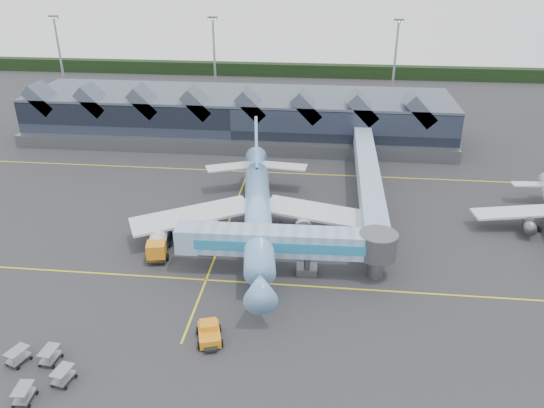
# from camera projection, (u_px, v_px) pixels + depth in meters

# --- Properties ---
(ground) EXTENTS (260.00, 260.00, 0.00)m
(ground) POSITION_uv_depth(u_px,v_px,m) (219.00, 248.00, 73.70)
(ground) COLOR #252527
(ground) RESTS_ON ground
(taxi_stripes) EXTENTS (120.00, 60.00, 0.01)m
(taxi_stripes) POSITION_uv_depth(u_px,v_px,m) (231.00, 215.00, 82.64)
(taxi_stripes) COLOR yellow
(taxi_stripes) RESTS_ON ground
(tree_line_far) EXTENTS (260.00, 4.00, 4.00)m
(tree_line_far) POSITION_uv_depth(u_px,v_px,m) (286.00, 70.00, 171.24)
(tree_line_far) COLOR black
(tree_line_far) RESTS_ON ground
(terminal) EXTENTS (90.00, 22.25, 12.52)m
(terminal) POSITION_uv_depth(u_px,v_px,m) (238.00, 116.00, 114.42)
(terminal) COLOR black
(terminal) RESTS_ON ground
(light_masts) EXTENTS (132.40, 42.56, 22.45)m
(light_masts) POSITION_uv_depth(u_px,v_px,m) (359.00, 68.00, 122.40)
(light_masts) COLOR #989AA0
(light_masts) RESTS_ON ground
(main_airliner) EXTENTS (36.45, 42.30, 13.60)m
(main_airliner) POSITION_uv_depth(u_px,v_px,m) (258.00, 210.00, 75.35)
(main_airliner) COLOR #769FEF
(main_airliner) RESTS_ON ground
(jet_bridge) EXTENTS (27.64, 4.78, 6.26)m
(jet_bridge) POSITION_uv_depth(u_px,v_px,m) (298.00, 243.00, 66.17)
(jet_bridge) COLOR #7BA0CD
(jet_bridge) RESTS_ON ground
(fuel_truck) EXTENTS (4.22, 9.84, 3.27)m
(fuel_truck) POSITION_uv_depth(u_px,v_px,m) (159.00, 237.00, 72.78)
(fuel_truck) COLOR black
(fuel_truck) RESTS_ON ground
(pushback_tug) EXTENTS (3.46, 4.51, 1.83)m
(pushback_tug) POSITION_uv_depth(u_px,v_px,m) (209.00, 333.00, 56.09)
(pushback_tug) COLOR orange
(pushback_tug) RESTS_ON ground
(baggage_carts) EXTENTS (7.74, 7.42, 1.55)m
(baggage_carts) POSITION_uv_depth(u_px,v_px,m) (39.00, 369.00, 51.25)
(baggage_carts) COLOR gray
(baggage_carts) RESTS_ON ground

